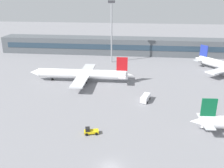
# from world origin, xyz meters

# --- Properties ---
(ground_plane) EXTENTS (400.00, 400.00, 0.00)m
(ground_plane) POSITION_xyz_m (0.00, 40.00, 0.00)
(ground_plane) COLOR gray
(terminal_building) EXTENTS (146.23, 12.13, 9.00)m
(terminal_building) POSITION_xyz_m (0.00, 97.35, 4.50)
(terminal_building) COLOR #4C5156
(terminal_building) RESTS_ON ground_plane
(airplane_mid) EXTENTS (41.29, 28.70, 10.21)m
(airplane_mid) POSITION_xyz_m (-17.46, 49.47, 3.11)
(airplane_mid) COLOR white
(airplane_mid) RESTS_ON ground_plane
(baggage_tug_yellow) EXTENTS (3.85, 2.48, 1.75)m
(baggage_tug_yellow) POSITION_xyz_m (-6.49, 12.02, 0.80)
(baggage_tug_yellow) COLOR yellow
(baggage_tug_yellow) RESTS_ON ground_plane
(service_van_white) EXTENTS (3.41, 5.55, 2.08)m
(service_van_white) POSITION_xyz_m (7.42, 33.46, 1.11)
(service_van_white) COLOR white
(service_van_white) RESTS_ON ground_plane
(floodlight_tower_west) EXTENTS (3.20, 0.80, 29.49)m
(floodlight_tower_west) POSITION_xyz_m (-8.80, 79.04, 16.82)
(floodlight_tower_west) COLOR gray
(floodlight_tower_west) RESTS_ON ground_plane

